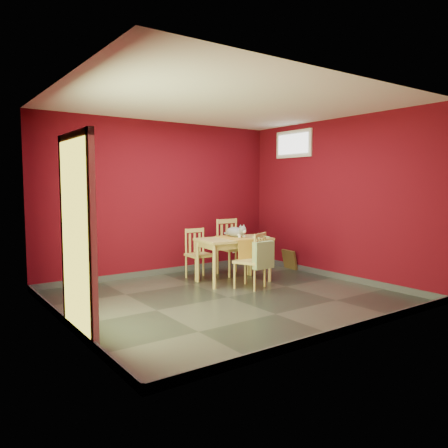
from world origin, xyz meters
TOP-DOWN VIEW (x-y plane):
  - ground at (0.00, 0.00)m, footprint 4.50×4.50m
  - room_shell at (0.00, 0.00)m, footprint 4.50×4.50m
  - doorway at (-2.23, -0.40)m, footprint 0.06×1.01m
  - window at (2.23, 1.00)m, footprint 0.05×0.90m
  - outlet_plate at (1.60, 1.99)m, footprint 0.08×0.02m
  - dining_table at (0.66, 0.75)m, footprint 1.22×0.78m
  - table_runner at (0.66, 0.63)m, footprint 0.39×0.73m
  - chair_far_left at (0.34, 1.33)m, footprint 0.41×0.41m
  - chair_far_right at (1.00, 1.28)m, footprint 0.49×0.49m
  - chair_near at (0.63, 0.24)m, footprint 0.53×0.53m
  - tote_bag at (0.68, 0.03)m, footprint 0.35×0.20m
  - cat at (0.76, 0.84)m, footprint 0.32×0.50m
  - picture_frame at (2.19, 1.03)m, footprint 0.16×0.37m

SIDE VIEW (x-z plane):
  - ground at x=0.00m, z-range 0.00..0.00m
  - room_shell at x=0.00m, z-range -2.20..2.30m
  - picture_frame at x=2.19m, z-range 0.00..0.36m
  - outlet_plate at x=1.60m, z-range 0.24..0.36m
  - chair_far_left at x=0.34m, z-range 0.01..0.86m
  - chair_near at x=0.63m, z-range 0.01..0.87m
  - chair_far_right at x=1.00m, z-range 0.01..1.00m
  - tote_bag at x=0.68m, z-range 0.30..0.78m
  - dining_table at x=0.66m, z-range 0.27..1.00m
  - table_runner at x=0.66m, z-range 0.50..0.85m
  - cat at x=0.76m, z-range 0.73..0.96m
  - doorway at x=-2.23m, z-range 0.06..2.19m
  - window at x=2.23m, z-range 2.10..2.60m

